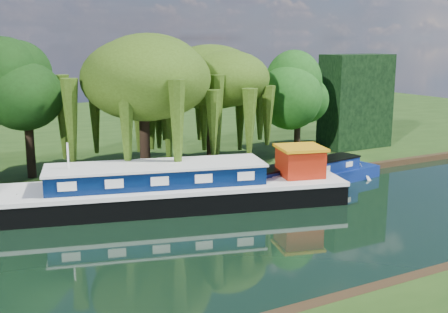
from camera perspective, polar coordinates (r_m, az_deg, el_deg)
ground at (r=28.78m, az=2.97°, el=-7.95°), size 120.00×120.00×0.00m
far_bank at (r=59.53m, az=-14.48°, el=2.30°), size 120.00×52.00×0.45m
dutch_barge at (r=33.36m, az=-4.65°, el=-3.27°), size 20.68×9.68×4.26m
narrowboat at (r=37.79m, az=8.27°, el=-2.15°), size 13.07×3.97×1.88m
white_cruiser at (r=41.37m, az=13.78°, el=-2.10°), size 2.63×2.40×1.19m
willow_left at (r=37.95m, az=-8.22°, el=7.77°), size 7.65×7.65×9.17m
willow_right at (r=40.72m, az=-1.32°, el=7.02°), size 6.58×6.58×8.02m
tree_far_mid at (r=39.76m, az=-19.47°, el=6.35°), size 5.26×5.26×8.61m
tree_far_right at (r=44.53m, az=7.56°, el=6.23°), size 4.43×4.43×7.25m
conifer_hedge at (r=50.05m, az=13.23°, el=5.49°), size 6.00×3.00×8.00m
lamppost at (r=37.35m, az=-4.82°, el=0.51°), size 0.36×0.36×2.56m
mooring_posts at (r=35.41m, az=-4.87°, el=-2.56°), size 19.16×0.16×1.00m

